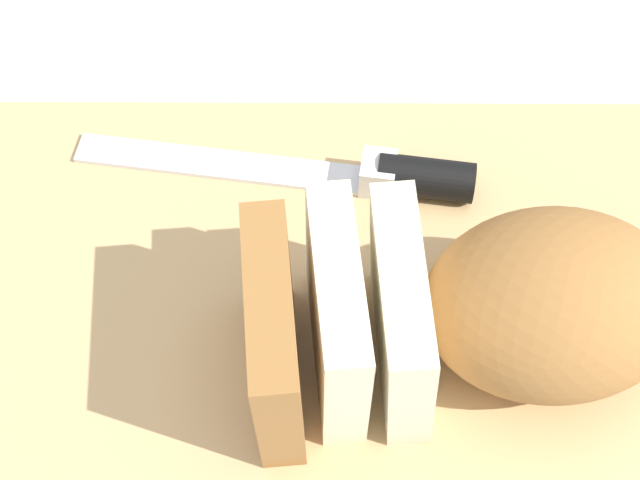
% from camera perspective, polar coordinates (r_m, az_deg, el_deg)
% --- Properties ---
extents(ground_plane, '(3.00, 3.00, 0.00)m').
position_cam_1_polar(ground_plane, '(0.54, 0.00, -3.03)').
color(ground_plane, beige).
extents(cutting_board, '(0.47, 0.26, 0.02)m').
position_cam_1_polar(cutting_board, '(0.53, 0.00, -2.43)').
color(cutting_board, tan).
rests_on(cutting_board, ground_plane).
extents(bread_loaf, '(0.22, 0.13, 0.09)m').
position_cam_1_polar(bread_loaf, '(0.46, 9.80, -4.22)').
color(bread_loaf, '#996633').
rests_on(bread_loaf, cutting_board).
extents(bread_knife, '(0.24, 0.05, 0.02)m').
position_cam_1_polar(bread_knife, '(0.55, 3.24, 4.01)').
color(bread_knife, silver).
rests_on(bread_knife, cutting_board).
extents(crumb_near_knife, '(0.01, 0.01, 0.01)m').
position_cam_1_polar(crumb_near_knife, '(0.50, 10.03, -7.22)').
color(crumb_near_knife, tan).
rests_on(crumb_near_knife, cutting_board).
extents(crumb_near_loaf, '(0.01, 0.01, 0.01)m').
position_cam_1_polar(crumb_near_loaf, '(0.50, 2.51, -4.47)').
color(crumb_near_loaf, tan).
rests_on(crumb_near_loaf, cutting_board).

